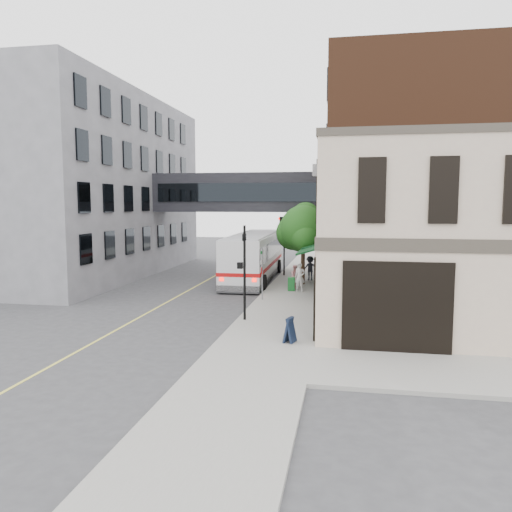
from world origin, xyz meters
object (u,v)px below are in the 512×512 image
at_px(pedestrian_b, 296,277).
at_px(sandwich_board, 290,330).
at_px(pedestrian_a, 300,277).
at_px(pedestrian_c, 310,268).
at_px(bus, 254,255).
at_px(newspaper_box, 291,284).

height_order(pedestrian_b, sandwich_board, pedestrian_b).
distance_m(pedestrian_a, pedestrian_c, 4.60).
distance_m(pedestrian_a, sandwich_board, 11.70).
xyz_separation_m(pedestrian_a, pedestrian_c, (0.31, 4.59, -0.02)).
distance_m(bus, newspaper_box, 6.02).
height_order(bus, pedestrian_b, bus).
bearing_deg(bus, newspaper_box, -55.65).
xyz_separation_m(pedestrian_a, sandwich_board, (0.70, -11.67, -0.39)).
bearing_deg(pedestrian_a, newspaper_box, 167.09).
relative_size(bus, newspaper_box, 14.67).
relative_size(pedestrian_c, sandwich_board, 1.73).
height_order(newspaper_box, sandwich_board, sandwich_board).
relative_size(bus, pedestrian_c, 7.16).
bearing_deg(newspaper_box, sandwich_board, -92.08).
xyz_separation_m(pedestrian_c, newspaper_box, (-0.86, -4.48, -0.45)).
height_order(pedestrian_b, newspaper_box, pedestrian_b).
bearing_deg(pedestrian_b, pedestrian_c, 49.83).
xyz_separation_m(pedestrian_a, pedestrian_b, (-0.35, 0.85, -0.12)).
xyz_separation_m(bus, newspaper_box, (3.32, -4.85, -1.31)).
xyz_separation_m(pedestrian_b, sandwich_board, (1.06, -12.52, -0.27)).
bearing_deg(pedestrian_c, pedestrian_b, -89.22).
relative_size(pedestrian_a, sandwich_board, 1.77).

